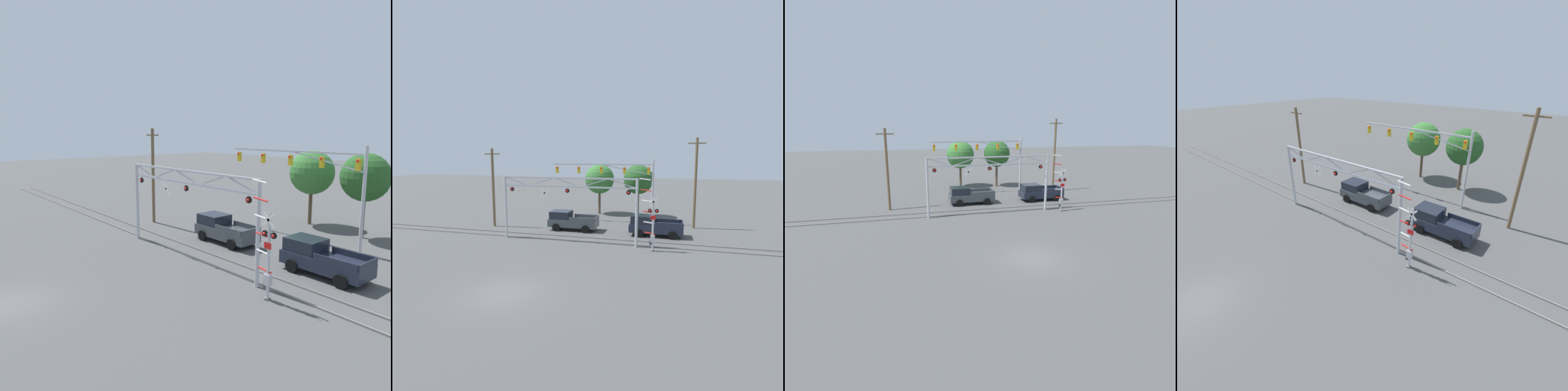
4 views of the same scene
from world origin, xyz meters
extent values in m
plane|color=#4C4C4C|center=(0.00, 0.00, 0.00)|extent=(200.00, 200.00, 0.00)
cube|color=gray|center=(0.00, 11.31, 0.05)|extent=(80.00, 0.08, 0.10)
cube|color=gray|center=(0.00, 12.74, 0.05)|extent=(80.00, 0.08, 0.10)
cylinder|color=#B7BABF|center=(-6.21, 11.03, 2.96)|extent=(0.23, 0.23, 5.92)
cylinder|color=#B7BABF|center=(6.21, 11.03, 2.96)|extent=(0.23, 0.23, 5.92)
cube|color=#B7BABF|center=(0.00, 11.03, 5.07)|extent=(12.65, 0.14, 0.14)
cube|color=#B7BABF|center=(0.00, 11.03, 5.85)|extent=(12.65, 0.14, 0.14)
cube|color=#B7BABF|center=(-4.97, 11.03, 5.46)|extent=(2.51, 0.08, 0.86)
cube|color=#B7BABF|center=(-2.48, 11.03, 5.46)|extent=(2.51, 0.08, 0.86)
cube|color=#B7BABF|center=(0.00, 11.03, 5.46)|extent=(2.51, 0.08, 0.86)
cube|color=#B7BABF|center=(2.48, 11.03, 5.46)|extent=(2.51, 0.08, 0.86)
cube|color=#B7BABF|center=(4.97, 11.03, 5.46)|extent=(2.51, 0.08, 0.86)
cylinder|color=black|center=(-5.49, 11.03, 4.71)|extent=(0.38, 0.10, 0.38)
sphere|color=red|center=(-5.49, 10.96, 4.71)|extent=(0.18, 0.18, 0.18)
cylinder|color=#B7BABF|center=(-5.49, 11.03, 4.95)|extent=(0.04, 0.04, 0.10)
cylinder|color=black|center=(0.00, 11.03, 4.71)|extent=(0.38, 0.10, 0.38)
sphere|color=red|center=(0.00, 10.96, 4.71)|extent=(0.18, 0.18, 0.18)
cylinder|color=#B7BABF|center=(0.00, 11.03, 4.95)|extent=(0.04, 0.04, 0.10)
cylinder|color=black|center=(5.49, 11.03, 4.71)|extent=(0.38, 0.10, 0.38)
sphere|color=red|center=(5.49, 10.96, 4.71)|extent=(0.18, 0.18, 0.18)
cylinder|color=#B7BABF|center=(5.49, 11.03, 4.95)|extent=(0.04, 0.04, 0.10)
cube|color=white|center=(-2.17, 10.93, 4.45)|extent=(0.88, 0.03, 0.88)
cube|color=white|center=(-2.17, 10.93, 4.45)|extent=(0.88, 0.03, 0.88)
cylinder|color=black|center=(-2.17, 10.90, 4.45)|extent=(0.04, 0.04, 0.02)
cylinder|color=#B7BABF|center=(7.64, 10.22, 2.24)|extent=(0.16, 0.16, 4.47)
cylinder|color=#59595B|center=(7.64, 10.22, 0.05)|extent=(0.35, 0.35, 0.10)
cube|color=white|center=(7.64, 10.11, 4.12)|extent=(0.78, 0.03, 0.78)
cube|color=white|center=(7.64, 10.11, 4.12)|extent=(0.78, 0.03, 0.78)
cylinder|color=black|center=(7.64, 10.08, 4.12)|extent=(0.04, 0.04, 0.02)
cylinder|color=black|center=(7.36, 10.22, 3.37)|extent=(0.32, 0.09, 0.32)
sphere|color=red|center=(7.36, 10.16, 3.37)|extent=(0.16, 0.16, 0.16)
cylinder|color=black|center=(7.92, 10.22, 3.37)|extent=(0.32, 0.09, 0.32)
sphere|color=red|center=(7.92, 10.16, 3.37)|extent=(0.16, 0.16, 0.16)
cube|color=#B7BABF|center=(7.64, 10.22, 3.37)|extent=(0.64, 0.06, 0.06)
cube|color=red|center=(7.64, 10.12, 2.82)|extent=(0.44, 0.02, 0.32)
cube|color=#B2B2B7|center=(7.64, 10.22, 1.05)|extent=(0.36, 0.28, 0.56)
cylinder|color=red|center=(7.41, 10.22, 1.49)|extent=(0.90, 0.09, 0.19)
cylinder|color=white|center=(7.31, 10.22, 2.38)|extent=(0.90, 0.09, 0.19)
cylinder|color=red|center=(7.21, 10.22, 3.27)|extent=(0.90, 0.09, 0.19)
cylinder|color=white|center=(7.12, 10.22, 4.16)|extent=(0.90, 0.09, 0.19)
cylinder|color=red|center=(7.02, 10.22, 5.04)|extent=(0.90, 0.09, 0.19)
cylinder|color=white|center=(6.92, 10.22, 5.93)|extent=(0.90, 0.09, 0.19)
cube|color=#3F3F42|center=(7.50, 10.22, 0.70)|extent=(0.24, 0.12, 0.36)
cylinder|color=#B7BABF|center=(7.01, 20.66, 3.73)|extent=(0.24, 0.24, 7.46)
cube|color=#B7BABF|center=(0.96, 20.66, 6.86)|extent=(12.09, 0.14, 0.14)
cube|color=#B7BABF|center=(3.99, 20.66, 6.26)|extent=(6.06, 0.08, 1.28)
cylinder|color=#B7BABF|center=(-4.58, 20.66, 6.71)|extent=(0.04, 0.04, 0.30)
cube|color=gold|center=(-4.58, 20.66, 6.16)|extent=(0.30, 0.26, 0.80)
sphere|color=red|center=(-4.58, 20.49, 6.43)|extent=(0.18, 0.18, 0.18)
cylinder|color=#B7BABF|center=(-1.81, 20.66, 6.71)|extent=(0.04, 0.04, 0.30)
cube|color=gold|center=(-1.81, 20.66, 6.16)|extent=(0.30, 0.26, 0.80)
sphere|color=red|center=(-1.81, 20.49, 6.43)|extent=(0.18, 0.18, 0.18)
cylinder|color=#B7BABF|center=(0.96, 20.66, 6.71)|extent=(0.04, 0.04, 0.30)
cube|color=gold|center=(0.96, 20.66, 6.16)|extent=(0.30, 0.26, 0.80)
sphere|color=red|center=(0.96, 20.49, 6.43)|extent=(0.18, 0.18, 0.18)
cylinder|color=#B7BABF|center=(3.74, 20.66, 6.71)|extent=(0.04, 0.04, 0.30)
cube|color=gold|center=(3.74, 20.66, 6.16)|extent=(0.30, 0.26, 0.80)
sphere|color=red|center=(3.74, 20.49, 6.43)|extent=(0.18, 0.18, 0.18)
cylinder|color=#B7BABF|center=(6.51, 20.66, 6.71)|extent=(0.04, 0.04, 0.30)
cube|color=gold|center=(6.51, 20.66, 6.16)|extent=(0.30, 0.26, 0.80)
sphere|color=red|center=(6.51, 20.49, 6.43)|extent=(0.18, 0.18, 0.18)
cube|color=#3D4247|center=(-0.90, 15.58, 0.80)|extent=(5.13, 2.05, 0.79)
cube|color=black|center=(-2.27, 15.58, 1.60)|extent=(2.08, 1.88, 0.81)
cube|color=#3D4247|center=(0.24, 14.60, 1.38)|extent=(2.66, 0.08, 0.36)
cube|color=#3D4247|center=(0.24, 16.56, 1.38)|extent=(2.66, 0.08, 0.36)
cube|color=#3D4247|center=(1.62, 15.58, 1.38)|extent=(0.10, 1.97, 0.36)
cylinder|color=black|center=(-2.49, 14.54, 0.41)|extent=(0.82, 0.24, 0.82)
cylinder|color=black|center=(-2.49, 16.62, 0.41)|extent=(0.82, 0.24, 0.82)
cylinder|color=black|center=(0.69, 14.54, 0.41)|extent=(0.82, 0.24, 0.82)
cylinder|color=black|center=(0.69, 16.62, 0.41)|extent=(0.82, 0.24, 0.82)
cube|color=#1E2333|center=(7.69, 15.30, 0.80)|extent=(5.12, 2.05, 0.79)
cube|color=black|center=(6.32, 15.30, 1.60)|extent=(2.07, 1.88, 0.81)
cube|color=#1E2333|center=(8.83, 14.32, 1.38)|extent=(2.65, 0.08, 0.36)
cube|color=#1E2333|center=(8.83, 16.29, 1.38)|extent=(2.65, 0.08, 0.36)
cube|color=#1E2333|center=(10.20, 15.30, 1.38)|extent=(0.10, 1.97, 0.36)
cylinder|color=black|center=(6.10, 14.27, 0.41)|extent=(0.82, 0.24, 0.82)
cylinder|color=black|center=(6.10, 16.34, 0.41)|extent=(0.82, 0.24, 0.82)
cylinder|color=black|center=(9.28, 14.27, 0.41)|extent=(0.82, 0.24, 0.82)
cylinder|color=black|center=(9.28, 16.34, 0.41)|extent=(0.82, 0.24, 0.82)
cylinder|color=brown|center=(-10.03, 15.01, 4.32)|extent=(0.28, 0.28, 8.65)
cube|color=brown|center=(-10.03, 15.01, 8.05)|extent=(1.80, 0.12, 0.12)
cylinder|color=silver|center=(-10.85, 15.01, 8.15)|extent=(0.08, 0.08, 0.12)
cylinder|color=silver|center=(-9.21, 15.01, 8.15)|extent=(0.08, 0.08, 0.12)
cylinder|color=brown|center=(-0.37, 25.65, 1.68)|extent=(0.32, 0.32, 3.37)
sphere|color=#387533|center=(-0.37, 25.65, 4.76)|extent=(3.97, 3.97, 3.97)
cylinder|color=brown|center=(4.94, 24.89, 1.76)|extent=(0.32, 0.32, 3.52)
sphere|color=#265623|center=(4.94, 24.89, 4.85)|extent=(3.81, 3.81, 3.81)
camera|label=1|loc=(19.30, -4.04, 8.33)|focal=35.00mm
camera|label=2|loc=(8.82, -14.72, 7.70)|focal=28.00mm
camera|label=3|loc=(-8.13, -18.07, 8.92)|focal=28.00mm
camera|label=4|loc=(14.63, -2.15, 11.92)|focal=24.00mm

